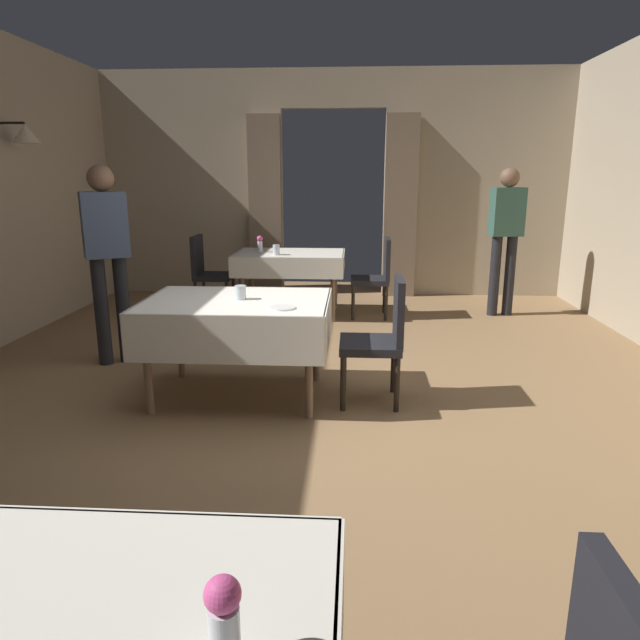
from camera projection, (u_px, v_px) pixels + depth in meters
name	position (u px, v px, depth m)	size (l,w,h in m)	color
ground	(310.00, 408.00, 4.10)	(10.08, 10.08, 0.00)	olive
wall_back	(333.00, 185.00, 7.77)	(6.40, 0.27, 3.00)	tan
dining_table_mid	(237.00, 313.00, 4.18)	(1.36, 0.99, 0.75)	#7A604C
dining_table_far	(290.00, 260.00, 6.72)	(1.29, 0.89, 0.75)	#7A604C
chair_mid_right	(382.00, 334.00, 4.11)	(0.45, 0.44, 0.93)	black
chair_far_right	(377.00, 274.00, 6.65)	(0.44, 0.44, 0.93)	black
chair_far_left	(207.00, 270.00, 6.92)	(0.44, 0.44, 0.93)	black
flower_vase_near	(224.00, 616.00, 1.04)	(0.07, 0.07, 0.18)	silver
glass_mid_a	(241.00, 292.00, 4.15)	(0.08, 0.08, 0.10)	silver
plate_mid_b	(282.00, 308.00, 3.87)	(0.18, 0.18, 0.01)	white
flower_vase_far	(260.00, 243.00, 6.71)	(0.07, 0.07, 0.19)	silver
glass_far_b	(276.00, 250.00, 6.48)	(0.08, 0.08, 0.12)	silver
person_waiter_by_doorway	(107.00, 249.00, 4.86)	(0.42, 0.37, 1.72)	black
person_diner_standing_aside	(506.00, 229.00, 6.60)	(0.38, 0.26, 1.72)	black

